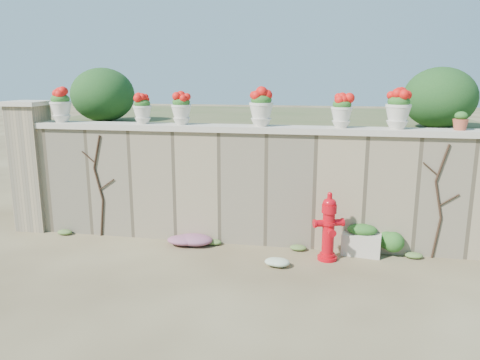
% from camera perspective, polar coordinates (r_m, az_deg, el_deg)
% --- Properties ---
extents(ground, '(80.00, 80.00, 0.00)m').
position_cam_1_polar(ground, '(6.97, -2.16, -12.44)').
color(ground, brown).
rests_on(ground, ground).
extents(stone_wall, '(8.00, 0.40, 2.00)m').
position_cam_1_polar(stone_wall, '(8.31, 0.53, -0.93)').
color(stone_wall, gray).
rests_on(stone_wall, ground).
extents(wall_cap, '(8.10, 0.52, 0.10)m').
position_cam_1_polar(wall_cap, '(8.13, 0.54, 6.28)').
color(wall_cap, beige).
rests_on(wall_cap, stone_wall).
extents(gate_pillar, '(0.72, 0.72, 2.48)m').
position_cam_1_polar(gate_pillar, '(9.85, -23.97, 1.66)').
color(gate_pillar, gray).
rests_on(gate_pillar, ground).
extents(raised_fill, '(9.00, 6.00, 2.00)m').
position_cam_1_polar(raised_fill, '(11.41, 3.36, 2.82)').
color(raised_fill, '#384C23').
rests_on(raised_fill, ground).
extents(back_shrub_left, '(1.30, 1.30, 1.10)m').
position_cam_1_polar(back_shrub_left, '(10.26, -16.37, 9.93)').
color(back_shrub_left, '#143814').
rests_on(back_shrub_left, raised_fill).
extents(back_shrub_right, '(1.30, 1.30, 1.10)m').
position_cam_1_polar(back_shrub_right, '(9.37, 23.17, 9.20)').
color(back_shrub_right, '#143814').
rests_on(back_shrub_right, raised_fill).
extents(vine_left, '(0.60, 0.04, 1.91)m').
position_cam_1_polar(vine_left, '(8.96, -16.80, -0.53)').
color(vine_left, black).
rests_on(vine_left, ground).
extents(vine_right, '(0.60, 0.04, 1.91)m').
position_cam_1_polar(vine_right, '(8.18, 23.10, -2.27)').
color(vine_right, black).
rests_on(vine_right, ground).
extents(fire_hydrant, '(0.49, 0.35, 1.13)m').
position_cam_1_polar(fire_hydrant, '(7.71, 10.74, -5.58)').
color(fire_hydrant, red).
rests_on(fire_hydrant, ground).
extents(planter_box, '(0.68, 0.46, 0.53)m').
position_cam_1_polar(planter_box, '(8.17, 14.59, -7.13)').
color(planter_box, beige).
rests_on(planter_box, ground).
extents(green_shrub, '(0.59, 0.53, 0.56)m').
position_cam_1_polar(green_shrub, '(8.23, 17.92, -6.95)').
color(green_shrub, '#1E5119').
rests_on(green_shrub, ground).
extents(magenta_clump, '(0.87, 0.58, 0.23)m').
position_cam_1_polar(magenta_clump, '(8.45, -6.68, -7.05)').
color(magenta_clump, '#C12699').
rests_on(magenta_clump, ground).
extents(white_flowers, '(0.47, 0.37, 0.17)m').
position_cam_1_polar(white_flowers, '(7.46, 4.63, -10.01)').
color(white_flowers, white).
rests_on(white_flowers, ground).
extents(urn_pot_0, '(0.39, 0.39, 0.61)m').
position_cam_1_polar(urn_pot_0, '(9.34, -21.01, 8.45)').
color(urn_pot_0, beige).
rests_on(urn_pot_0, wall_cap).
extents(urn_pot_1, '(0.33, 0.33, 0.52)m').
position_cam_1_polar(urn_pot_1, '(8.62, -11.82, 8.44)').
color(urn_pot_1, beige).
rests_on(urn_pot_1, wall_cap).
extents(urn_pot_2, '(0.36, 0.36, 0.56)m').
position_cam_1_polar(urn_pot_2, '(8.37, -7.16, 8.63)').
color(urn_pot_2, beige).
rests_on(urn_pot_2, wall_cap).
extents(urn_pot_3, '(0.41, 0.41, 0.64)m').
position_cam_1_polar(urn_pot_3, '(8.05, 2.60, 8.84)').
color(urn_pot_3, beige).
rests_on(urn_pot_3, wall_cap).
extents(urn_pot_4, '(0.35, 0.35, 0.55)m').
position_cam_1_polar(urn_pot_4, '(7.97, 12.29, 8.21)').
color(urn_pot_4, beige).
rests_on(urn_pot_4, wall_cap).
extents(urn_pot_5, '(0.41, 0.41, 0.64)m').
position_cam_1_polar(urn_pot_5, '(8.04, 18.72, 8.16)').
color(urn_pot_5, beige).
rests_on(urn_pot_5, wall_cap).
extents(terracotta_pot, '(0.24, 0.24, 0.29)m').
position_cam_1_polar(terracotta_pot, '(8.25, 25.29, 6.43)').
color(terracotta_pot, '#AB4C34').
rests_on(terracotta_pot, wall_cap).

